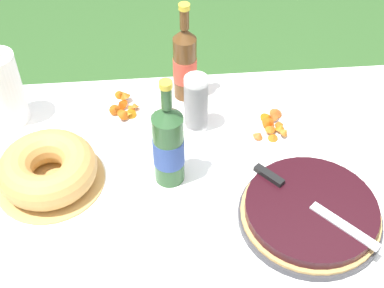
% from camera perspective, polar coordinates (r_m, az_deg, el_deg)
% --- Properties ---
extents(garden_table, '(1.57, 1.10, 0.71)m').
position_cam_1_polar(garden_table, '(1.51, 3.86, -7.64)').
color(garden_table, brown).
rests_on(garden_table, ground_plane).
extents(tablecloth, '(1.58, 1.11, 0.10)m').
position_cam_1_polar(tablecloth, '(1.47, 3.96, -6.42)').
color(tablecloth, white).
rests_on(tablecloth, garden_table).
extents(berry_tart, '(0.37, 0.37, 0.06)m').
position_cam_1_polar(berry_tart, '(1.43, 12.51, -7.17)').
color(berry_tart, '#38383D').
rests_on(berry_tart, tablecloth).
extents(serving_knife, '(0.27, 0.30, 0.01)m').
position_cam_1_polar(serving_knife, '(1.41, 11.76, -5.67)').
color(serving_knife, silver).
rests_on(serving_knife, berry_tart).
extents(bundt_cake, '(0.30, 0.30, 0.10)m').
position_cam_1_polar(bundt_cake, '(1.51, -15.14, -2.63)').
color(bundt_cake, tan).
rests_on(bundt_cake, tablecloth).
extents(cup_stack, '(0.07, 0.07, 0.19)m').
position_cam_1_polar(cup_stack, '(1.59, 0.44, 4.37)').
color(cup_stack, white).
rests_on(cup_stack, tablecloth).
extents(cider_bottle_green, '(0.09, 0.09, 0.34)m').
position_cam_1_polar(cider_bottle_green, '(1.42, -2.53, -0.08)').
color(cider_bottle_green, '#2D562D').
rests_on(cider_bottle_green, tablecloth).
extents(cider_bottle_amber, '(0.08, 0.08, 0.34)m').
position_cam_1_polar(cider_bottle_amber, '(1.69, -0.76, 8.61)').
color(cider_bottle_amber, brown).
rests_on(cider_bottle_amber, tablecloth).
extents(snack_plate_left, '(0.24, 0.24, 0.05)m').
position_cam_1_polar(snack_plate_left, '(1.65, 8.34, 1.76)').
color(snack_plate_left, white).
rests_on(snack_plate_left, tablecloth).
extents(snack_plate_right, '(0.21, 0.21, 0.06)m').
position_cam_1_polar(snack_plate_right, '(1.71, -7.52, 3.83)').
color(snack_plate_right, white).
rests_on(snack_plate_right, tablecloth).
extents(paper_towel_roll, '(0.11, 0.11, 0.24)m').
position_cam_1_polar(paper_towel_roll, '(1.70, -19.42, 5.57)').
color(paper_towel_roll, white).
rests_on(paper_towel_roll, tablecloth).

